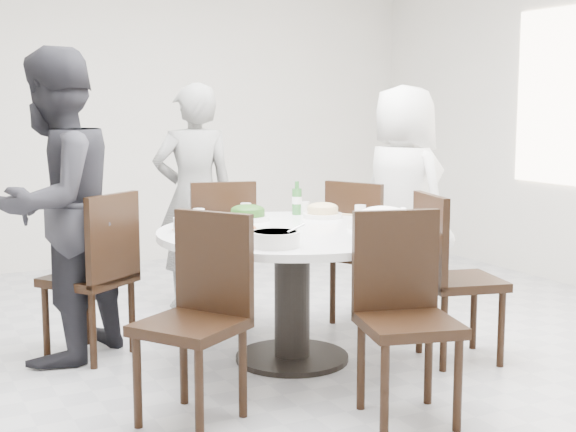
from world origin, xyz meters
name	(u,v)px	position (x,y,z in m)	size (l,w,h in m)	color
floor	(256,354)	(0.00, 0.00, 0.00)	(6.00, 6.00, 0.01)	#B5B5BA
wall_back	(111,108)	(0.00, 3.00, 1.40)	(6.00, 0.01, 2.80)	silver
dining_table	(292,295)	(0.13, -0.20, 0.38)	(1.50, 1.50, 0.75)	white
chair_ne	(369,252)	(0.95, 0.27, 0.47)	(0.42, 0.42, 0.95)	black
chair_n	(219,250)	(0.10, 0.79, 0.47)	(0.42, 0.42, 0.95)	black
chair_nw	(88,275)	(-0.86, 0.41, 0.47)	(0.42, 0.42, 0.95)	black
chair_sw	(190,321)	(-0.69, -0.78, 0.47)	(0.42, 0.42, 0.95)	black
chair_s	(409,319)	(0.20, -1.21, 0.47)	(0.42, 0.42, 0.95)	black
chair_se	(461,278)	(0.98, -0.63, 0.47)	(0.42, 0.42, 0.95)	black
diner_right	(403,199)	(1.36, 0.47, 0.79)	(0.77, 0.50, 1.57)	white
diner_middle	(194,197)	(0.08, 1.17, 0.79)	(0.58, 0.38, 1.58)	black
diner_left	(55,206)	(-1.02, 0.43, 0.88)	(0.85, 0.66, 1.75)	#222227
dish_greens	(248,215)	(0.06, 0.24, 0.78)	(0.26, 0.26, 0.07)	white
dish_pale	(323,212)	(0.52, 0.14, 0.78)	(0.24, 0.24, 0.06)	white
dish_orange	(212,225)	(-0.28, -0.05, 0.79)	(0.28, 0.28, 0.07)	white
dish_redbrown	(374,221)	(0.57, -0.35, 0.79)	(0.29, 0.29, 0.07)	white
dish_tofu	(236,235)	(-0.30, -0.41, 0.79)	(0.27, 0.27, 0.07)	white
rice_bowl	(383,227)	(0.41, -0.68, 0.81)	(0.29, 0.29, 0.13)	silver
soup_bowl	(275,239)	(-0.19, -0.63, 0.79)	(0.24, 0.24, 0.08)	white
beverage_bottle	(297,198)	(0.44, 0.33, 0.86)	(0.06, 0.06, 0.21)	#2B6C2E
tea_cups	(247,208)	(0.16, 0.46, 0.79)	(0.07, 0.07, 0.08)	white
chopsticks	(246,214)	(0.14, 0.44, 0.76)	(0.24, 0.04, 0.01)	tan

